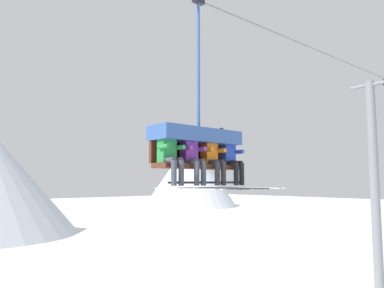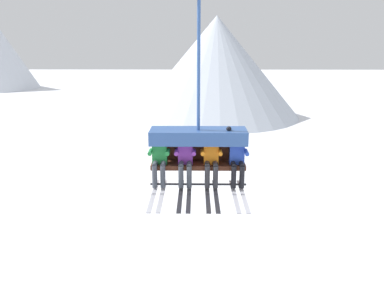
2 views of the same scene
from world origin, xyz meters
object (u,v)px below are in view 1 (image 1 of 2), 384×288
skier_green (171,154)px  skier_purple (193,155)px  lift_tower_far (375,184)px  skier_orange (213,157)px  chairlift_chair (196,141)px  skier_blue (231,157)px

skier_green → skier_purple: (0.56, 0.00, 0.00)m
lift_tower_far → skier_orange: size_ratio=5.25×
skier_purple → skier_orange: (0.56, 0.00, 0.00)m
chairlift_chair → skier_purple: bearing=-142.0°
lift_tower_far → skier_orange: 9.87m
lift_tower_far → skier_orange: (-9.81, -0.93, 0.60)m
skier_purple → lift_tower_far: bearing=5.1°
chairlift_chair → skier_orange: size_ratio=2.38×
skier_purple → chairlift_chair: bearing=38.0°
lift_tower_far → skier_blue: (-9.25, -0.92, 0.62)m
lift_tower_far → skier_orange: bearing=-174.6°
skier_purple → skier_blue: 1.12m
skier_purple → skier_orange: 0.56m
skier_purple → skier_blue: skier_blue is taller
skier_green → skier_blue: skier_blue is taller
skier_green → skier_orange: same height
skier_blue → skier_purple: bearing=-179.7°
lift_tower_far → skier_purple: lift_tower_far is taller
chairlift_chair → lift_tower_far: bearing=4.0°
chairlift_chair → skier_purple: size_ratio=2.38×
skier_blue → skier_green: bearing=-179.8°
lift_tower_far → chairlift_chair: bearing=-176.0°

